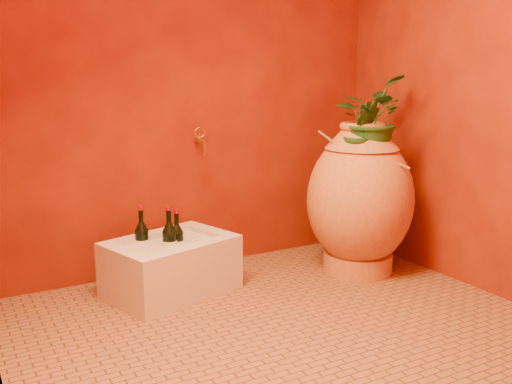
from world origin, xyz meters
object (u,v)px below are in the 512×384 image
amphora (360,199)px  wine_bottle_b (170,243)px  wall_tap (201,140)px  wine_bottle_c (177,243)px  stone_basin (171,267)px  wine_bottle_a (142,242)px

amphora → wine_bottle_b: size_ratio=2.79×
amphora → wall_tap: 1.03m
wine_bottle_c → wall_tap: (0.27, 0.27, 0.54)m
stone_basin → wine_bottle_a: bearing=142.3°
wine_bottle_a → wine_bottle_b: (0.12, -0.11, 0.00)m
wine_bottle_a → wall_tap: size_ratio=1.98×
amphora → wine_bottle_a: 1.32m
stone_basin → wine_bottle_c: wine_bottle_c is taller
amphora → stone_basin: bearing=168.7°
stone_basin → amphora: bearing=-11.3°
amphora → wine_bottle_a: (-1.27, 0.33, -0.17)m
stone_basin → wine_bottle_b: bearing=-130.7°
wine_bottle_b → wine_bottle_c: size_ratio=1.10×
wine_bottle_a → wine_bottle_c: size_ratio=1.07×
wine_bottle_a → wine_bottle_b: bearing=-41.8°
wine_bottle_a → amphora: bearing=-14.4°
wine_bottle_c → stone_basin: bearing=-164.3°
amphora → wine_bottle_b: 1.18m
amphora → wine_bottle_c: size_ratio=3.08×
wine_bottle_b → wine_bottle_c: 0.06m
wine_bottle_c → wall_tap: bearing=44.8°
stone_basin → wine_bottle_b: (-0.01, -0.01, 0.14)m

